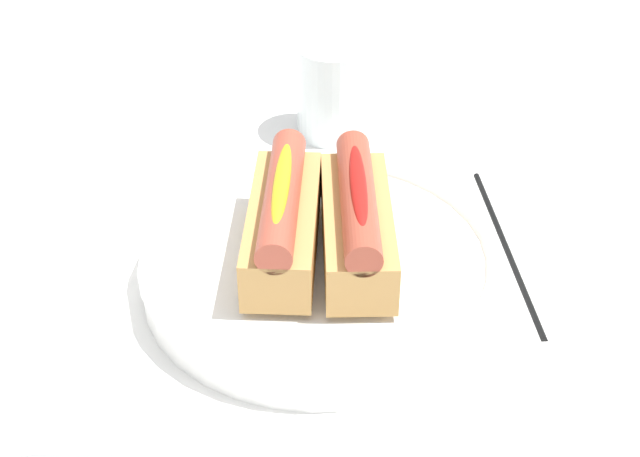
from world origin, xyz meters
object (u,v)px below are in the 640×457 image
Objects in this scene: hotdog_front at (357,221)px; chopstick_near at (507,247)px; serving_bowl at (320,266)px; hotdog_back at (283,219)px; water_glass at (333,95)px.

hotdog_front reaches higher than chopstick_near.
hotdog_back reaches higher than serving_bowl.
water_glass reaches higher than serving_bowl.
serving_bowl is 0.05m from hotdog_front.
hotdog_front is at bearing -101.58° from serving_bowl.
serving_bowl is 1.25× the size of chopstick_near.
serving_bowl reaches higher than chopstick_near.
hotdog_back is 0.71× the size of chopstick_near.
hotdog_front is (-0.01, -0.03, 0.04)m from serving_bowl.
hotdog_front is at bearing -101.58° from hotdog_back.
hotdog_back is at bearing 98.09° from chopstick_near.
hotdog_back is at bearing 78.42° from hotdog_front.
hotdog_front and hotdog_back have the same top height.
water_glass is at bearing -18.75° from hotdog_back.
water_glass is at bearing -5.24° from hotdog_front.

